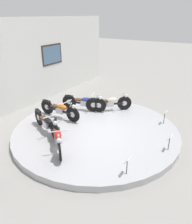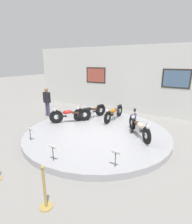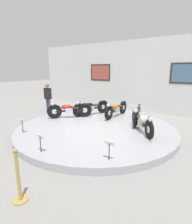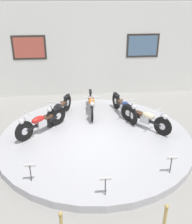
{
  "view_description": "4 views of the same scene",
  "coord_description": "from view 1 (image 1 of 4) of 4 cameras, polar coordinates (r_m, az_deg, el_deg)",
  "views": [
    {
      "loc": [
        -5.96,
        -3.7,
        4.02
      ],
      "look_at": [
        -0.06,
        -0.04,
        0.89
      ],
      "focal_mm": 35.0,
      "sensor_mm": 36.0,
      "label": 1
    },
    {
      "loc": [
        3.33,
        -5.93,
        3.01
      ],
      "look_at": [
        -0.09,
        0.07,
        1.01
      ],
      "focal_mm": 28.0,
      "sensor_mm": 36.0,
      "label": 2
    },
    {
      "loc": [
        3.54,
        -5.32,
        2.31
      ],
      "look_at": [
        -0.18,
        0.26,
        0.69
      ],
      "focal_mm": 28.0,
      "sensor_mm": 36.0,
      "label": 3
    },
    {
      "loc": [
        -0.6,
        -7.06,
        4.35
      ],
      "look_at": [
        0.05,
        0.22,
        0.91
      ],
      "focal_mm": 42.0,
      "sensor_mm": 36.0,
      "label": 4
    }
  ],
  "objects": [
    {
      "name": "motorcycle_cream",
      "position": [
        9.29,
        3.66,
        2.52
      ],
      "size": [
        1.29,
        1.55,
        0.78
      ],
      "color": "black",
      "rests_on": "display_platform"
    },
    {
      "name": "info_placard_front_centre",
      "position": [
        6.97,
        18.68,
        -6.76
      ],
      "size": [
        0.26,
        0.11,
        0.51
      ],
      "color": "#333338",
      "rests_on": "display_platform"
    },
    {
      "name": "ground_plane",
      "position": [
        8.08,
        -0.05,
        -5.54
      ],
      "size": [
        60.0,
        60.0,
        0.0
      ],
      "primitive_type": "plane",
      "color": "gray"
    },
    {
      "name": "info_placard_front_right",
      "position": [
        8.57,
        17.51,
        -0.63
      ],
      "size": [
        0.26,
        0.11,
        0.51
      ],
      "color": "#333338",
      "rests_on": "display_platform"
    },
    {
      "name": "motorcycle_red",
      "position": [
        6.81,
        -9.98,
        -6.36
      ],
      "size": [
        1.43,
        1.45,
        0.79
      ],
      "color": "black",
      "rests_on": "display_platform"
    },
    {
      "name": "motorcycle_orange",
      "position": [
        8.71,
        -9.35,
        0.74
      ],
      "size": [
        0.54,
        1.97,
        0.79
      ],
      "color": "black",
      "rests_on": "display_platform"
    },
    {
      "name": "back_wall",
      "position": [
        10.1,
        -21.11,
        10.89
      ],
      "size": [
        14.0,
        0.22,
        3.9
      ],
      "color": "silver",
      "rests_on": "ground_plane"
    },
    {
      "name": "info_placard_front_left",
      "position": [
        5.74,
        8.16,
        -12.86
      ],
      "size": [
        0.26,
        0.11,
        0.51
      ],
      "color": "#333338",
      "rests_on": "display_platform"
    },
    {
      "name": "motorcycle_blue",
      "position": [
        9.33,
        -2.97,
        2.64
      ],
      "size": [
        0.65,
        1.92,
        0.79
      ],
      "color": "black",
      "rests_on": "display_platform"
    },
    {
      "name": "display_platform",
      "position": [
        8.03,
        -0.05,
        -4.89
      ],
      "size": [
        5.93,
        5.93,
        0.21
      ],
      "primitive_type": "cylinder",
      "color": "#ADADB2",
      "rests_on": "ground_plane"
    },
    {
      "name": "motorcycle_black",
      "position": [
        7.72,
        -12.71,
        -2.75
      ],
      "size": [
        0.81,
        1.85,
        0.79
      ],
      "color": "black",
      "rests_on": "display_platform"
    }
  ]
}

